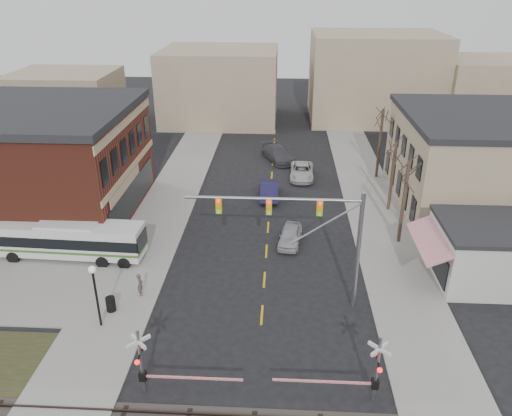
{
  "coord_description": "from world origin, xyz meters",
  "views": [
    {
      "loc": [
        1.03,
        -23.53,
        19.58
      ],
      "look_at": [
        -0.83,
        10.39,
        3.5
      ],
      "focal_mm": 35.0,
      "sensor_mm": 36.0,
      "label": 1
    }
  ],
  "objects_px": {
    "traffic_signal_mast": "(312,226)",
    "rr_crossing_east": "(368,370)",
    "car_c": "(302,171)",
    "pedestrian_far": "(139,249)",
    "transit_bus": "(71,239)",
    "rr_crossing_west": "(150,363)",
    "street_lamp": "(94,284)",
    "car_a": "(290,236)",
    "car_b": "(269,189)",
    "car_d": "(278,154)",
    "trash_bin": "(111,304)",
    "pedestrian_near": "(140,284)"
  },
  "relations": [
    {
      "from": "traffic_signal_mast",
      "to": "rr_crossing_east",
      "type": "xyz_separation_m",
      "value": [
        2.55,
        -7.88,
        -3.81
      ]
    },
    {
      "from": "car_c",
      "to": "pedestrian_far",
      "type": "distance_m",
      "value": 21.46
    },
    {
      "from": "transit_bus",
      "to": "rr_crossing_west",
      "type": "relative_size",
      "value": 1.97
    },
    {
      "from": "street_lamp",
      "to": "car_a",
      "type": "xyz_separation_m",
      "value": [
        11.58,
        11.02,
        -2.44
      ]
    },
    {
      "from": "car_b",
      "to": "car_d",
      "type": "distance_m",
      "value": 10.42
    },
    {
      "from": "rr_crossing_west",
      "to": "car_d",
      "type": "height_order",
      "value": "rr_crossing_west"
    },
    {
      "from": "car_a",
      "to": "rr_crossing_west",
      "type": "bearing_deg",
      "value": -105.93
    },
    {
      "from": "rr_crossing_west",
      "to": "car_d",
      "type": "distance_m",
      "value": 35.89
    },
    {
      "from": "traffic_signal_mast",
      "to": "car_a",
      "type": "xyz_separation_m",
      "value": [
        -1.11,
        8.08,
        -5.08
      ]
    },
    {
      "from": "street_lamp",
      "to": "trash_bin",
      "type": "distance_m",
      "value": 2.93
    },
    {
      "from": "rr_crossing_west",
      "to": "rr_crossing_east",
      "type": "height_order",
      "value": "same"
    },
    {
      "from": "rr_crossing_west",
      "to": "car_d",
      "type": "relative_size",
      "value": 0.99
    },
    {
      "from": "transit_bus",
      "to": "car_b",
      "type": "distance_m",
      "value": 18.8
    },
    {
      "from": "transit_bus",
      "to": "car_a",
      "type": "distance_m",
      "value": 16.72
    },
    {
      "from": "car_b",
      "to": "car_d",
      "type": "xyz_separation_m",
      "value": [
        0.7,
        10.4,
        0.01
      ]
    },
    {
      "from": "rr_crossing_west",
      "to": "pedestrian_far",
      "type": "bearing_deg",
      "value": 107.84
    },
    {
      "from": "car_a",
      "to": "pedestrian_far",
      "type": "height_order",
      "value": "pedestrian_far"
    },
    {
      "from": "transit_bus",
      "to": "car_a",
      "type": "height_order",
      "value": "transit_bus"
    },
    {
      "from": "street_lamp",
      "to": "trash_bin",
      "type": "xyz_separation_m",
      "value": [
        0.18,
        1.47,
        -2.52
      ]
    },
    {
      "from": "car_b",
      "to": "pedestrian_far",
      "type": "distance_m",
      "value": 15.33
    },
    {
      "from": "trash_bin",
      "to": "car_a",
      "type": "relative_size",
      "value": 0.24
    },
    {
      "from": "trash_bin",
      "to": "car_b",
      "type": "height_order",
      "value": "car_b"
    },
    {
      "from": "trash_bin",
      "to": "car_b",
      "type": "xyz_separation_m",
      "value": [
        9.43,
        18.46,
        0.21
      ]
    },
    {
      "from": "rr_crossing_west",
      "to": "rr_crossing_east",
      "type": "bearing_deg",
      "value": 0.59
    },
    {
      "from": "trash_bin",
      "to": "car_a",
      "type": "height_order",
      "value": "car_a"
    },
    {
      "from": "rr_crossing_west",
      "to": "trash_bin",
      "type": "xyz_separation_m",
      "value": [
        -4.25,
        6.52,
        -1.36
      ]
    },
    {
      "from": "car_a",
      "to": "pedestrian_far",
      "type": "xyz_separation_m",
      "value": [
        -11.26,
        -3.28,
        0.29
      ]
    },
    {
      "from": "car_d",
      "to": "pedestrian_far",
      "type": "relative_size",
      "value": 3.3
    },
    {
      "from": "traffic_signal_mast",
      "to": "trash_bin",
      "type": "relative_size",
      "value": 10.96
    },
    {
      "from": "car_b",
      "to": "rr_crossing_east",
      "type": "bearing_deg",
      "value": 100.84
    },
    {
      "from": "car_c",
      "to": "pedestrian_far",
      "type": "bearing_deg",
      "value": -123.76
    },
    {
      "from": "rr_crossing_east",
      "to": "pedestrian_far",
      "type": "relative_size",
      "value": 3.26
    },
    {
      "from": "rr_crossing_east",
      "to": "pedestrian_near",
      "type": "relative_size",
      "value": 3.47
    },
    {
      "from": "rr_crossing_east",
      "to": "trash_bin",
      "type": "relative_size",
      "value": 5.76
    },
    {
      "from": "transit_bus",
      "to": "car_b",
      "type": "bearing_deg",
      "value": 39.8
    },
    {
      "from": "car_c",
      "to": "transit_bus",
      "type": "bearing_deg",
      "value": -133.67
    },
    {
      "from": "trash_bin",
      "to": "car_d",
      "type": "bearing_deg",
      "value": 70.65
    },
    {
      "from": "street_lamp",
      "to": "car_d",
      "type": "bearing_deg",
      "value": 71.22
    },
    {
      "from": "traffic_signal_mast",
      "to": "car_b",
      "type": "relative_size",
      "value": 2.16
    },
    {
      "from": "trash_bin",
      "to": "pedestrian_near",
      "type": "bearing_deg",
      "value": 51.38
    },
    {
      "from": "street_lamp",
      "to": "rr_crossing_west",
      "type": "bearing_deg",
      "value": -48.76
    },
    {
      "from": "transit_bus",
      "to": "pedestrian_near",
      "type": "distance_m",
      "value": 7.96
    },
    {
      "from": "rr_crossing_east",
      "to": "trash_bin",
      "type": "bearing_deg",
      "value": 156.94
    },
    {
      "from": "trash_bin",
      "to": "traffic_signal_mast",
      "type": "bearing_deg",
      "value": 6.69
    },
    {
      "from": "transit_bus",
      "to": "rr_crossing_east",
      "type": "distance_m",
      "value": 23.82
    },
    {
      "from": "rr_crossing_east",
      "to": "car_b",
      "type": "bearing_deg",
      "value": 102.74
    },
    {
      "from": "rr_crossing_east",
      "to": "car_d",
      "type": "xyz_separation_m",
      "value": [
        -4.92,
        35.27,
        -1.15
      ]
    },
    {
      "from": "traffic_signal_mast",
      "to": "rr_crossing_west",
      "type": "distance_m",
      "value": 12.1
    },
    {
      "from": "pedestrian_near",
      "to": "rr_crossing_east",
      "type": "bearing_deg",
      "value": -133.87
    },
    {
      "from": "car_b",
      "to": "pedestrian_far",
      "type": "xyz_separation_m",
      "value": [
        -9.3,
        -12.19,
        0.17
      ]
    }
  ]
}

